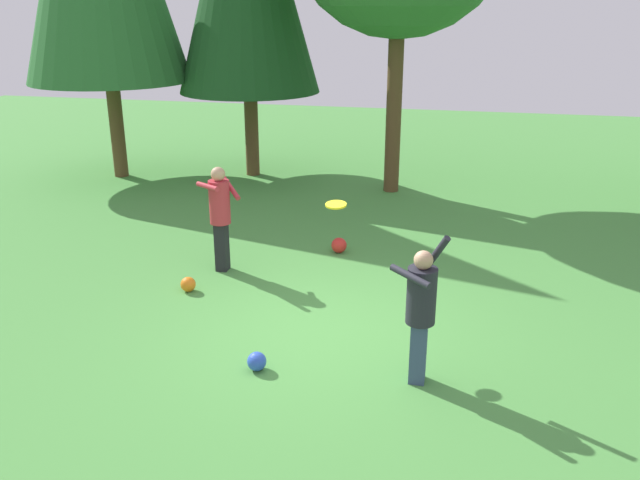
# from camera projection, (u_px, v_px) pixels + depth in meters

# --- Properties ---
(ground_plane) EXTENTS (40.00, 40.00, 0.00)m
(ground_plane) POSITION_uv_depth(u_px,v_px,m) (326.00, 333.00, 8.96)
(ground_plane) COLOR #4C9342
(person_thrower) EXTENTS (0.67, 0.67, 1.82)m
(person_thrower) POSITION_uv_depth(u_px,v_px,m) (421.00, 306.00, 7.50)
(person_thrower) COLOR #38476B
(person_thrower) RESTS_ON ground_plane
(person_catcher) EXTENTS (0.76, 0.74, 1.76)m
(person_catcher) POSITION_uv_depth(u_px,v_px,m) (220.00, 210.00, 10.71)
(person_catcher) COLOR black
(person_catcher) RESTS_ON ground_plane
(frisbee) EXTENTS (0.30, 0.30, 0.05)m
(frisbee) POSITION_uv_depth(u_px,v_px,m) (336.00, 205.00, 8.31)
(frisbee) COLOR yellow
(ball_orange) EXTENTS (0.23, 0.23, 0.23)m
(ball_orange) POSITION_uv_depth(u_px,v_px,m) (188.00, 284.00, 10.20)
(ball_orange) COLOR orange
(ball_orange) RESTS_ON ground_plane
(ball_blue) EXTENTS (0.24, 0.24, 0.24)m
(ball_blue) POSITION_uv_depth(u_px,v_px,m) (257.00, 361.00, 8.02)
(ball_blue) COLOR blue
(ball_blue) RESTS_ON ground_plane
(ball_red) EXTENTS (0.28, 0.28, 0.28)m
(ball_red) POSITION_uv_depth(u_px,v_px,m) (339.00, 245.00, 11.77)
(ball_red) COLOR red
(ball_red) RESTS_ON ground_plane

